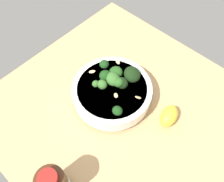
% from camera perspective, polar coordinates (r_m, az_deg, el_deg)
% --- Properties ---
extents(ground_plane, '(0.66, 0.66, 0.05)m').
position_cam_1_polar(ground_plane, '(0.70, 1.53, -4.73)').
color(ground_plane, tan).
extents(bowl_of_broccoli, '(0.22, 0.22, 0.10)m').
position_cam_1_polar(bowl_of_broccoli, '(0.66, 0.12, 0.14)').
color(bowl_of_broccoli, white).
rests_on(bowl_of_broccoli, ground_plane).
extents(lemon_wedge, '(0.05, 0.07, 0.05)m').
position_cam_1_polar(lemon_wedge, '(0.66, 13.52, -5.87)').
color(lemon_wedge, yellow).
rests_on(lemon_wedge, ground_plane).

